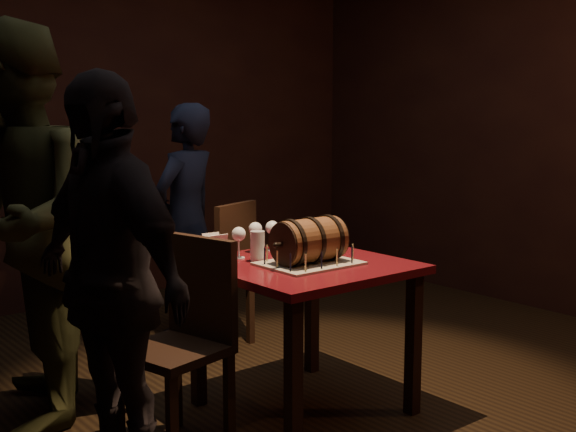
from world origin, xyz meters
The scene contains 16 objects.
room_shell centered at (0.00, 0.00, 1.40)m, with size 5.04×5.04×2.80m.
pub_table centered at (-0.11, -0.16, 0.64)m, with size 0.90×0.90×0.75m.
cake_board centered at (-0.12, -0.22, 0.76)m, with size 0.45×0.35×0.01m, color #9D947F.
barrel_cake centered at (-0.12, -0.22, 0.87)m, with size 0.39×0.23×0.23m.
birthday_candles centered at (-0.12, -0.22, 0.80)m, with size 0.40×0.30×0.09m.
wine_glass_left centered at (-0.30, 0.12, 0.87)m, with size 0.07×0.07×0.16m.
wine_glass_mid centered at (-0.14, 0.19, 0.87)m, with size 0.07×0.07×0.16m.
wine_glass_right centered at (-0.05, 0.18, 0.87)m, with size 0.07×0.07×0.16m.
pint_of_ale centered at (-0.27, 0.01, 0.82)m, with size 0.07×0.07×0.15m.
menu_card centered at (-0.42, 0.16, 0.81)m, with size 0.10×0.05×0.13m, color white, non-canonical shape.
chair_back centered at (0.11, 0.87, 0.52)m, with size 0.52×0.52×0.93m.
chair_left_rear centered at (-0.83, 0.54, 0.52)m, with size 0.50×0.50×0.93m.
chair_left_front centered at (-0.76, -0.12, 0.52)m, with size 0.48×0.48×0.93m.
person_back centered at (0.10, 1.30, 0.77)m, with size 0.56×0.37×1.54m, color black.
person_left_rear centered at (-1.26, 0.54, 0.95)m, with size 0.92×0.72×1.90m, color #3D3F1F.
person_left_front centered at (-1.17, -0.23, 0.82)m, with size 0.96×0.40×1.64m, color black.
Camera 1 is at (-2.35, -2.80, 1.48)m, focal length 45.00 mm.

